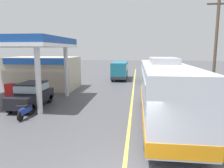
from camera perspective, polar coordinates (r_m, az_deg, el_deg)
The scene contains 10 objects.
ground at distance 26.04m, azimuth 5.92°, elevation -0.05°, with size 120.00×120.00×0.00m, color #4C4C51.
lane_divider_stripe at distance 21.12m, azimuth 5.67°, elevation -2.20°, with size 0.16×50.00×0.01m, color #D8CC4C.
coach_bus_main at distance 12.67m, azimuth 13.92°, elevation -2.18°, with size 2.60×11.04×3.69m.
gas_station_roadside at distance 22.17m, azimuth -20.10°, elevation 4.67°, with size 9.10×11.95×5.10m.
car_at_pump at distance 16.48m, azimuth -20.80°, elevation -2.42°, with size 1.70×4.20×1.82m.
minibus_opposing_lane at distance 30.09m, azimuth 2.15°, elevation 4.06°, with size 2.04×6.13×2.44m.
motorcycle_parked_forecourt at distance 14.17m, azimuth -22.22°, elevation -6.70°, with size 0.55×1.80×0.92m.
pedestrian_near_pump at distance 19.77m, azimuth -21.25°, elevation -0.84°, with size 0.55×0.22×1.66m.
car_trailing_behind_bus at distance 28.44m, azimuth 9.76°, elevation 2.71°, with size 1.70×4.20×1.82m.
utility_pole_roadside at distance 19.49m, azimuth 26.09°, elevation 8.87°, with size 1.80×0.24×8.36m.
Camera 1 is at (0.39, -5.70, 4.16)m, focal length 33.99 mm.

